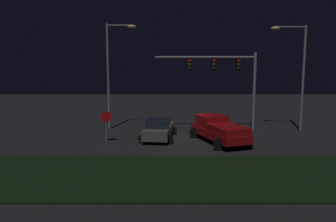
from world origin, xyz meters
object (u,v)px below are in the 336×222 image
object	(u,v)px
stop_sign	(106,121)
pickup_truck	(218,128)
street_lamp_left	(114,65)
traffic_signal_gantry	(225,72)
street_lamp_right	(297,65)
car_sedan	(159,129)

from	to	relation	value
stop_sign	pickup_truck	bearing A→B (deg)	1.19
street_lamp_left	stop_sign	size ratio (longest dim) A/B	3.98
traffic_signal_gantry	pickup_truck	bearing A→B (deg)	-105.26
traffic_signal_gantry	street_lamp_left	size ratio (longest dim) A/B	0.94
pickup_truck	street_lamp_left	size ratio (longest dim) A/B	0.65
traffic_signal_gantry	street_lamp_right	size ratio (longest dim) A/B	0.96
pickup_truck	car_sedan	xyz separation A→B (m)	(-4.26, 0.98, -0.26)
car_sedan	street_lamp_right	xyz separation A→B (m)	(11.38, 3.50, 4.72)
street_lamp_left	stop_sign	bearing A→B (deg)	-86.98
pickup_truck	stop_sign	xyz separation A→B (m)	(-7.90, -0.16, 0.56)
stop_sign	street_lamp_left	bearing A→B (deg)	93.02
car_sedan	street_lamp_left	xyz separation A→B (m)	(-3.91, 3.96, 4.78)
car_sedan	stop_sign	bearing A→B (deg)	113.71
car_sedan	stop_sign	size ratio (longest dim) A/B	2.05
car_sedan	traffic_signal_gantry	bearing A→B (deg)	-53.21
traffic_signal_gantry	stop_sign	size ratio (longest dim) A/B	3.73
car_sedan	street_lamp_left	distance (m)	7.34
car_sedan	street_lamp_right	size ratio (longest dim) A/B	0.53
street_lamp_right	car_sedan	bearing A→B (deg)	-162.92
street_lamp_left	street_lamp_right	bearing A→B (deg)	-1.72
street_lamp_right	stop_sign	size ratio (longest dim) A/B	3.90
traffic_signal_gantry	street_lamp_right	world-z (taller)	street_lamp_right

